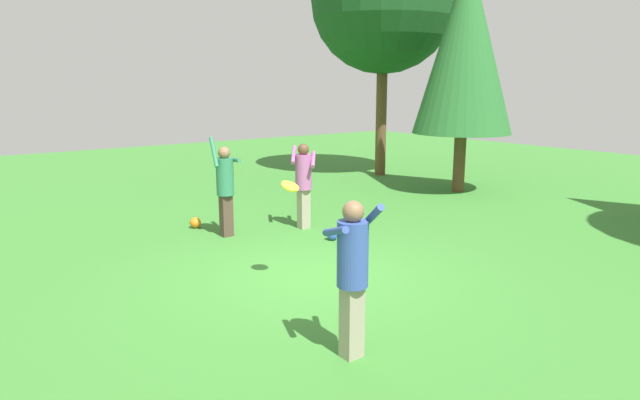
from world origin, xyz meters
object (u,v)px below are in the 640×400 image
person_catcher (352,266)px  person_thrower (225,183)px  ball_orange (195,223)px  tree_far_left (384,0)px  person_bystander (304,178)px  frisbee (290,186)px  tree_left (465,45)px  ball_blue (332,235)px

person_catcher → person_thrower: bearing=4.6°
person_thrower → ball_orange: (-0.97, -0.22, -0.96)m
tree_far_left → person_bystander: bearing=-55.5°
person_thrower → ball_orange: size_ratio=8.66×
person_catcher → tree_far_left: 13.51m
frisbee → ball_orange: size_ratio=1.43×
ball_orange → person_thrower: bearing=13.0°
person_catcher → tree_far_left: (-9.09, 8.93, 4.49)m
person_catcher → ball_orange: bearing=8.6°
tree_left → tree_far_left: bearing=175.5°
frisbee → ball_blue: bearing=127.5°
person_thrower → tree_left: bearing=102.0°
person_bystander → frisbee: bearing=0.0°
person_bystander → ball_orange: (-1.38, -1.81, -0.95)m
person_catcher → tree_far_left: size_ratio=0.22×
person_catcher → person_bystander: size_ratio=1.00×
ball_orange → tree_far_left: size_ratio=0.03×
frisbee → person_catcher: bearing=-17.9°
person_bystander → person_thrower: bearing=-65.8°
ball_blue → person_thrower: bearing=-135.0°
person_bystander → ball_orange: size_ratio=7.79×
person_bystander → ball_blue: person_bystander is taller
person_bystander → ball_blue: 1.44m
person_bystander → ball_orange: person_bystander is taller
tree_far_left → tree_left: bearing=-4.5°
person_bystander → tree_left: size_ratio=0.28×
person_catcher → person_bystander: 5.66m
person_catcher → tree_left: (-5.60, 8.66, 2.93)m
person_catcher → ball_blue: person_catcher is taller
person_thrower → frisbee: size_ratio=6.06×
person_thrower → person_bystander: (0.41, 1.58, -0.01)m
frisbee → person_thrower: bearing=170.2°
person_thrower → ball_blue: person_thrower is taller
person_bystander → tree_far_left: size_ratio=0.23×
ball_orange → tree_left: bearing=84.9°
ball_orange → tree_left: tree_left is taller
person_bystander → ball_blue: (1.08, -0.09, -0.95)m
frisbee → ball_blue: frisbee is taller
tree_left → tree_far_left: 3.83m
person_thrower → ball_blue: 2.32m
person_catcher → tree_far_left: bearing=-26.6°
frisbee → tree_left: size_ratio=0.05×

